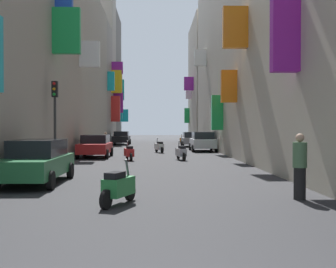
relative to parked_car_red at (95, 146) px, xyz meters
name	(u,v)px	position (x,y,z in m)	size (l,w,h in m)	color
ground_plane	(154,152)	(3.76, 5.29, -0.77)	(140.00, 140.00, 0.00)	#2D2D30
building_left_near	(7,39)	(-4.23, -3.90, 6.03)	(7.38, 41.63, 13.60)	#9E9384
building_left_mid_a	(83,85)	(-4.20, 19.79, 5.92)	(7.29, 5.73, 13.39)	gray
building_left_mid_b	(90,69)	(-4.19, 24.83, 8.33)	(7.15, 4.39, 18.25)	#9E9384
building_left_mid_c	(97,78)	(-4.23, 31.16, 7.95)	(7.23, 8.25, 17.45)	slate
building_right_mid_b	(247,38)	(11.76, 8.64, 8.84)	(7.15, 24.33, 19.22)	#B2A899
building_right_far	(214,82)	(11.75, 28.75, 7.21)	(7.22, 13.06, 15.95)	#B2A899
parked_car_red	(95,146)	(0.00, 0.00, 0.00)	(1.99, 4.04, 1.46)	#B21E1E
parked_car_silver	(203,141)	(7.72, 6.72, 0.05)	(1.99, 4.31, 1.57)	#B7B7BC
parked_car_grey	(191,139)	(7.45, 14.65, 0.00)	(1.92, 4.26, 1.46)	slate
parked_car_green	(37,161)	(-0.21, -12.41, 0.02)	(1.88, 4.49, 1.52)	#236638
parked_car_black	(121,138)	(0.08, 19.38, 0.01)	(1.92, 4.26, 1.49)	black
scooter_silver	(181,152)	(5.42, -2.34, -0.30)	(0.65, 1.87, 1.13)	#ADADB2
scooter_orange	(183,140)	(7.08, 21.64, -0.30)	(0.71, 1.82, 1.13)	orange
scooter_green	(118,187)	(2.98, -16.52, -0.30)	(0.80, 1.68, 1.13)	#287F3D
scooter_white	(159,147)	(4.18, 4.80, -0.30)	(0.76, 1.95, 1.13)	silver
scooter_red	(129,152)	(2.34, -2.43, -0.30)	(0.69, 1.92, 1.13)	red
pedestrian_crossing	(300,166)	(7.81, -15.87, 0.13)	(0.50, 0.50, 1.79)	black
pedestrian_near_left	(106,141)	(-0.23, 7.37, 0.02)	(0.51, 0.51, 1.58)	#343434
traffic_light_near_corner	(55,109)	(-0.83, -7.28, 2.05)	(0.26, 0.34, 4.12)	#2D2D2D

